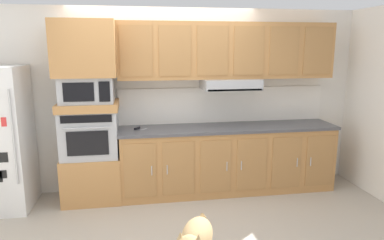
% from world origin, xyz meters
% --- Properties ---
extents(ground_plane, '(9.60, 9.60, 0.00)m').
position_xyz_m(ground_plane, '(0.00, 0.00, 0.00)').
color(ground_plane, '#B2A899').
extents(back_kitchen_wall, '(6.20, 0.12, 2.50)m').
position_xyz_m(back_kitchen_wall, '(0.00, 1.11, 1.25)').
color(back_kitchen_wall, silver).
rests_on(back_kitchen_wall, ground).
extents(oven_base_cabinet, '(0.74, 0.62, 0.60)m').
position_xyz_m(oven_base_cabinet, '(-0.99, 0.75, 0.30)').
color(oven_base_cabinet, '#B77F47').
rests_on(oven_base_cabinet, ground).
extents(built_in_oven, '(0.70, 0.62, 0.60)m').
position_xyz_m(built_in_oven, '(-0.99, 0.75, 0.90)').
color(built_in_oven, '#A8AAAF').
rests_on(built_in_oven, oven_base_cabinet).
extents(appliance_mid_shelf, '(0.74, 0.62, 0.10)m').
position_xyz_m(appliance_mid_shelf, '(-0.99, 0.75, 1.25)').
color(appliance_mid_shelf, '#B77F47').
rests_on(appliance_mid_shelf, built_in_oven).
extents(microwave, '(0.64, 0.54, 0.32)m').
position_xyz_m(microwave, '(-0.99, 0.75, 1.46)').
color(microwave, '#A8AAAF').
rests_on(microwave, appliance_mid_shelf).
extents(appliance_upper_cabinet, '(0.74, 0.62, 0.68)m').
position_xyz_m(appliance_upper_cabinet, '(-0.99, 0.75, 1.96)').
color(appliance_upper_cabinet, '#B77F47').
rests_on(appliance_upper_cabinet, microwave).
extents(lower_cabinet_run, '(2.92, 0.63, 0.88)m').
position_xyz_m(lower_cabinet_run, '(0.84, 0.75, 0.44)').
color(lower_cabinet_run, '#B77F47').
rests_on(lower_cabinet_run, ground).
extents(countertop_slab, '(2.96, 0.64, 0.04)m').
position_xyz_m(countertop_slab, '(0.84, 0.75, 0.90)').
color(countertop_slab, '#4C4C51').
rests_on(countertop_slab, lower_cabinet_run).
extents(backsplash_panel, '(2.96, 0.02, 0.50)m').
position_xyz_m(backsplash_panel, '(0.84, 1.04, 1.17)').
color(backsplash_panel, white).
rests_on(backsplash_panel, countertop_slab).
extents(upper_cabinet_with_hood, '(2.92, 0.48, 0.88)m').
position_xyz_m(upper_cabinet_with_hood, '(0.85, 0.87, 1.90)').
color(upper_cabinet_with_hood, '#B77F47').
rests_on(upper_cabinet_with_hood, backsplash_panel).
extents(screwdriver, '(0.17, 0.17, 0.03)m').
position_xyz_m(screwdriver, '(-0.38, 0.76, 0.93)').
color(screwdriver, black).
rests_on(screwdriver, countertop_slab).
extents(dog, '(0.42, 0.82, 0.61)m').
position_xyz_m(dog, '(0.05, -1.19, 0.41)').
color(dog, tan).
rests_on(dog, ground).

